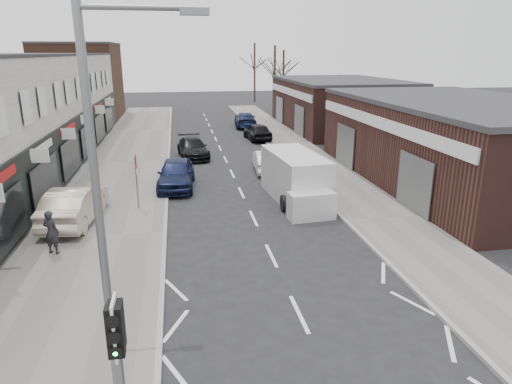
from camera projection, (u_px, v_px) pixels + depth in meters
name	position (u px, v px, depth m)	size (l,w,h in m)	color
ground	(320.00, 358.00, 11.23)	(160.00, 160.00, 0.00)	black
pavement_left	(126.00, 162.00, 30.85)	(5.50, 64.00, 0.12)	slate
pavement_right	(305.00, 156.00, 32.87)	(3.50, 64.00, 0.12)	slate
brick_block_far	(81.00, 82.00, 50.26)	(8.00, 10.00, 8.00)	#4C2F20
right_unit_near	(460.00, 144.00, 25.78)	(10.00, 18.00, 4.50)	#3D201B
right_unit_far	(339.00, 105.00, 44.62)	(10.00, 16.00, 4.50)	#3D201B
tree_far_a	(274.00, 111.00, 57.90)	(3.60, 3.60, 8.00)	#382D26
tree_far_b	(283.00, 106.00, 63.96)	(3.60, 3.60, 7.50)	#382D26
tree_far_c	(255.00, 102.00, 69.13)	(3.60, 3.60, 8.50)	#382D26
traffic_light	(117.00, 341.00, 7.91)	(0.28, 0.60, 3.10)	slate
street_lamp	(107.00, 199.00, 8.39)	(2.23, 0.22, 8.00)	slate
warning_sign	(136.00, 165.00, 21.05)	(0.12, 0.80, 2.70)	slate
white_van	(296.00, 179.00, 22.90)	(2.58, 6.25, 2.37)	silver
sedan_on_pavement	(75.00, 205.00, 19.63)	(1.70, 4.88, 1.61)	#BEAF98
pedestrian	(51.00, 232.00, 16.56)	(0.60, 0.40, 1.66)	black
parked_car_left_a	(176.00, 174.00, 25.09)	(1.90, 4.72, 1.61)	#12193A
parked_car_left_b	(193.00, 148.00, 32.43)	(1.91, 4.70, 1.36)	black
parked_car_right_a	(266.00, 161.00, 28.65)	(1.41, 4.04, 1.33)	white
parked_car_right_b	(258.00, 132.00, 38.83)	(1.72, 4.27, 1.46)	black
parked_car_right_c	(245.00, 120.00, 45.56)	(2.04, 5.02, 1.46)	#121D3A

